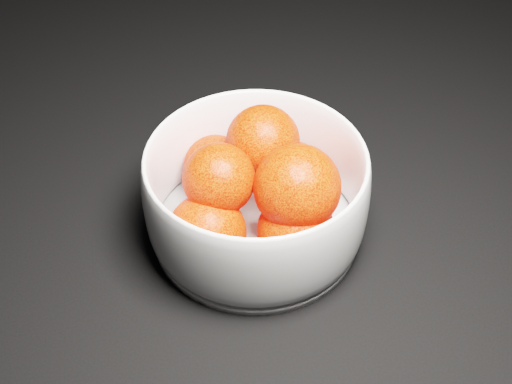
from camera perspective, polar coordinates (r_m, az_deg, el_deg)
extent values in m
cylinder|color=white|center=(0.65, 0.00, -3.03)|extent=(0.18, 0.18, 0.01)
sphere|color=#FF270A|center=(0.65, 2.96, 1.51)|extent=(0.06, 0.06, 0.06)
sphere|color=#FF270A|center=(0.66, -3.24, 2.02)|extent=(0.06, 0.06, 0.06)
sphere|color=#FF270A|center=(0.60, -3.95, -3.27)|extent=(0.07, 0.07, 0.07)
sphere|color=#FF270A|center=(0.60, 3.21, -3.13)|extent=(0.07, 0.07, 0.07)
sphere|color=#FF270A|center=(0.63, 0.56, 4.05)|extent=(0.07, 0.07, 0.07)
sphere|color=#FF270A|center=(0.59, -2.99, 1.05)|extent=(0.06, 0.06, 0.06)
sphere|color=#FF270A|center=(0.58, 3.31, 0.37)|extent=(0.07, 0.07, 0.07)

